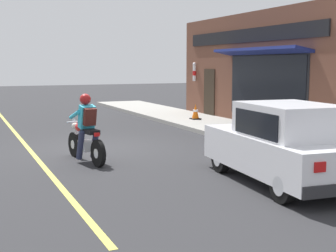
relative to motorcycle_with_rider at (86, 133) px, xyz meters
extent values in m
plane|color=#2B2B2D|center=(0.77, 1.50, -0.68)|extent=(80.00, 80.00, 0.00)
cube|color=#9E9B93|center=(5.85, 4.50, -0.61)|extent=(2.60, 22.00, 0.14)
cube|color=#D1C64C|center=(-1.03, 4.50, -0.67)|extent=(0.12, 19.80, 0.01)
cube|color=brown|center=(7.40, 4.08, 1.42)|extent=(0.50, 10.07, 4.20)
cube|color=black|center=(7.13, 2.83, 0.87)|extent=(0.04, 4.23, 2.10)
cube|color=black|center=(7.15, 2.83, 0.87)|extent=(0.02, 4.43, 2.20)
cube|color=#2D2319|center=(7.13, 6.85, 0.37)|extent=(0.04, 0.90, 2.10)
cube|color=navy|center=(6.80, 2.83, 2.07)|extent=(0.81, 4.84, 0.24)
cube|color=black|center=(7.12, 4.08, 2.67)|extent=(0.06, 8.56, 0.50)
cylinder|color=white|center=(7.05, 8.11, 1.22)|extent=(0.14, 0.14, 0.70)
cylinder|color=red|center=(7.05, 8.11, 1.22)|extent=(0.15, 0.15, 0.20)
sphere|color=silver|center=(7.05, 8.11, 1.62)|extent=(0.16, 0.16, 0.16)
cylinder|color=black|center=(-0.11, 0.71, -0.37)|extent=(0.19, 0.63, 0.62)
cylinder|color=silver|center=(-0.11, 0.71, -0.37)|extent=(0.15, 0.23, 0.22)
cylinder|color=black|center=(0.10, -0.67, -0.37)|extent=(0.19, 0.63, 0.62)
cylinder|color=silver|center=(0.10, -0.67, -0.37)|extent=(0.15, 0.23, 0.22)
cube|color=silver|center=(0.00, -0.03, -0.29)|extent=(0.34, 0.44, 0.24)
ellipsoid|color=#B21919|center=(-0.04, 0.22, 0.12)|extent=(0.38, 0.56, 0.24)
cube|color=black|center=(0.04, -0.26, 0.08)|extent=(0.34, 0.59, 0.10)
cylinder|color=silver|center=(-0.10, 0.61, -0.05)|extent=(0.12, 0.33, 0.68)
cylinder|color=silver|center=(-0.08, 0.50, 0.23)|extent=(0.56, 0.13, 0.04)
sphere|color=silver|center=(-0.11, 0.66, 0.11)|extent=(0.16, 0.16, 0.16)
cylinder|color=silver|center=(0.22, -0.40, -0.39)|extent=(0.16, 0.56, 0.08)
cube|color=red|center=(0.10, -0.62, 0.05)|extent=(0.13, 0.08, 0.08)
cylinder|color=#282D4C|center=(-0.16, -0.13, -0.25)|extent=(0.19, 0.37, 0.71)
cylinder|color=#282D4C|center=(0.19, -0.07, -0.25)|extent=(0.19, 0.37, 0.71)
cube|color=#33B2D1|center=(0.01, -0.08, 0.40)|extent=(0.39, 0.38, 0.57)
cylinder|color=#33B2D1|center=(-0.22, 0.13, 0.44)|extent=(0.17, 0.53, 0.26)
cylinder|color=#33B2D1|center=(0.17, 0.19, 0.44)|extent=(0.17, 0.53, 0.26)
sphere|color=#A51919|center=(0.00, -0.02, 0.81)|extent=(0.26, 0.26, 0.26)
cube|color=#4C1E19|center=(0.04, -0.24, 0.42)|extent=(0.31, 0.28, 0.42)
cylinder|color=black|center=(2.36, -2.25, -0.38)|extent=(0.23, 0.61, 0.60)
cylinder|color=silver|center=(2.36, -2.25, -0.38)|extent=(0.23, 0.35, 0.33)
cylinder|color=black|center=(3.79, -2.38, -0.38)|extent=(0.23, 0.61, 0.60)
cylinder|color=silver|center=(3.79, -2.38, -0.38)|extent=(0.23, 0.35, 0.33)
cylinder|color=black|center=(2.14, -4.64, -0.38)|extent=(0.23, 0.61, 0.60)
cylinder|color=silver|center=(2.14, -4.64, -0.38)|extent=(0.23, 0.35, 0.33)
cube|color=silver|center=(2.97, -3.51, -0.08)|extent=(1.96, 3.83, 0.70)
cube|color=silver|center=(2.94, -3.76, 0.56)|extent=(1.60, 2.02, 0.66)
cube|color=black|center=(3.02, -2.90, 0.51)|extent=(1.35, 0.47, 0.51)
cube|color=black|center=(2.22, -3.70, 0.54)|extent=(0.17, 1.52, 0.46)
cube|color=black|center=(3.66, -3.83, 0.54)|extent=(0.17, 1.52, 0.46)
cube|color=silver|center=(2.63, -1.62, 0.04)|extent=(0.24, 0.06, 0.14)
cube|color=red|center=(2.29, -5.32, 0.06)|extent=(0.20, 0.06, 0.16)
cube|color=silver|center=(3.64, -1.71, 0.04)|extent=(0.24, 0.06, 0.14)
cube|color=#28282B|center=(3.13, -1.69, -0.33)|extent=(1.61, 0.26, 0.20)
cylinder|color=#2D2D33|center=(5.84, 2.08, -0.09)|extent=(0.52, 0.52, 0.90)
cylinder|color=black|center=(5.84, 2.08, 0.40)|extent=(0.56, 0.56, 0.08)
cube|color=black|center=(5.81, 5.58, -0.52)|extent=(0.36, 0.36, 0.04)
cone|color=orange|center=(5.81, 5.58, -0.22)|extent=(0.28, 0.28, 0.56)
cylinder|color=white|center=(5.81, 5.58, -0.20)|extent=(0.20, 0.20, 0.08)
camera|label=1|loc=(-2.68, -10.76, 1.62)|focal=50.00mm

